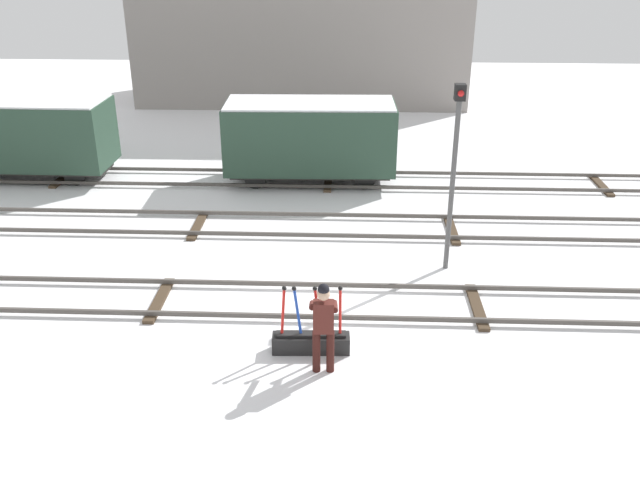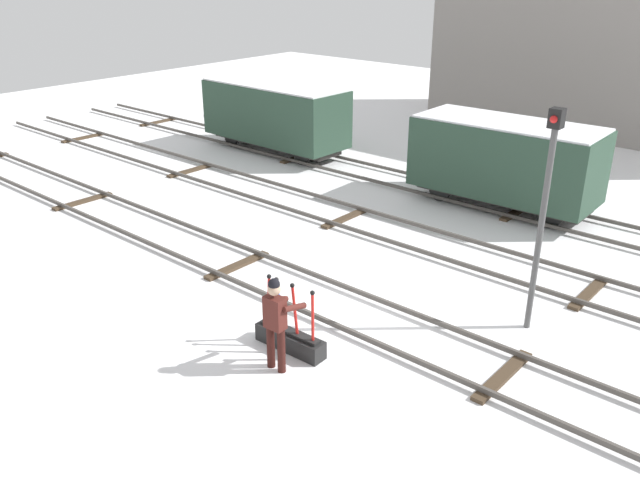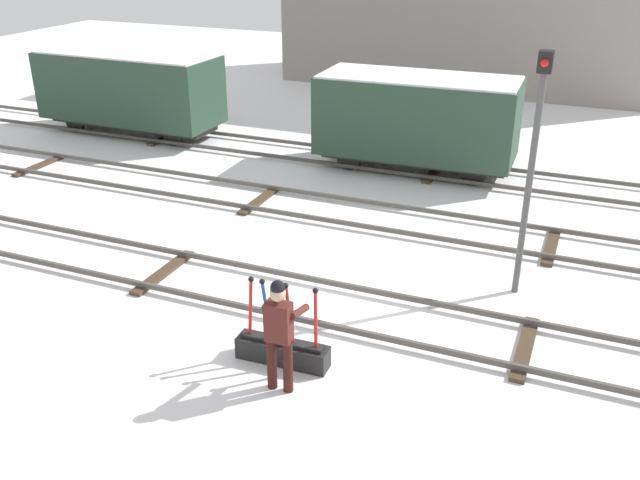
{
  "view_description": "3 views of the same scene",
  "coord_description": "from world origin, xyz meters",
  "px_view_note": "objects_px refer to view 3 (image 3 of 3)",
  "views": [
    {
      "loc": [
        0.64,
        -13.3,
        7.67
      ],
      "look_at": [
        0.07,
        0.01,
        1.58
      ],
      "focal_mm": 38.8,
      "sensor_mm": 36.0,
      "label": 1
    },
    {
      "loc": [
        7.5,
        -9.62,
        6.96
      ],
      "look_at": [
        -1.17,
        0.37,
        1.26
      ],
      "focal_mm": 36.83,
      "sensor_mm": 36.0,
      "label": 2
    },
    {
      "loc": [
        4.06,
        -10.15,
        6.47
      ],
      "look_at": [
        -0.46,
        0.79,
        0.96
      ],
      "focal_mm": 38.92,
      "sensor_mm": 36.0,
      "label": 3
    }
  ],
  "objects_px": {
    "signal_post": "(533,156)",
    "switch_lever_frame": "(282,348)",
    "rail_worker": "(280,328)",
    "freight_car_near_switch": "(129,88)",
    "freight_car_back_track": "(417,118)"
  },
  "relations": [
    {
      "from": "rail_worker",
      "to": "signal_post",
      "type": "height_order",
      "value": "signal_post"
    },
    {
      "from": "switch_lever_frame",
      "to": "freight_car_back_track",
      "type": "height_order",
      "value": "freight_car_back_track"
    },
    {
      "from": "signal_post",
      "to": "switch_lever_frame",
      "type": "bearing_deg",
      "value": -129.41
    },
    {
      "from": "switch_lever_frame",
      "to": "freight_car_back_track",
      "type": "relative_size",
      "value": 0.28
    },
    {
      "from": "signal_post",
      "to": "freight_car_near_switch",
      "type": "distance_m",
      "value": 14.53
    },
    {
      "from": "freight_car_back_track",
      "to": "freight_car_near_switch",
      "type": "relative_size",
      "value": 0.91
    },
    {
      "from": "rail_worker",
      "to": "freight_car_near_switch",
      "type": "distance_m",
      "value": 14.69
    },
    {
      "from": "switch_lever_frame",
      "to": "signal_post",
      "type": "xyz_separation_m",
      "value": [
        3.1,
        3.78,
        2.46
      ]
    },
    {
      "from": "freight_car_near_switch",
      "to": "rail_worker",
      "type": "bearing_deg",
      "value": -44.57
    },
    {
      "from": "signal_post",
      "to": "freight_car_back_track",
      "type": "distance_m",
      "value": 7.17
    },
    {
      "from": "freight_car_back_track",
      "to": "freight_car_near_switch",
      "type": "height_order",
      "value": "freight_car_back_track"
    },
    {
      "from": "rail_worker",
      "to": "freight_car_back_track",
      "type": "relative_size",
      "value": 0.34
    },
    {
      "from": "switch_lever_frame",
      "to": "freight_car_back_track",
      "type": "bearing_deg",
      "value": 90.98
    },
    {
      "from": "signal_post",
      "to": "freight_car_near_switch",
      "type": "relative_size",
      "value": 0.76
    },
    {
      "from": "freight_car_near_switch",
      "to": "signal_post",
      "type": "bearing_deg",
      "value": -23.91
    }
  ]
}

